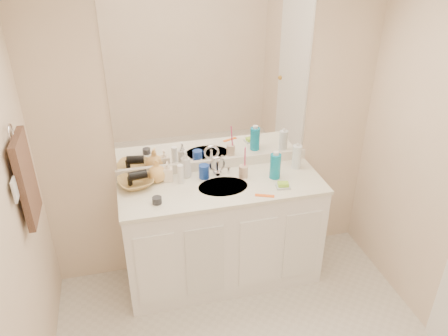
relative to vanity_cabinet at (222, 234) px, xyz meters
The scene contains 25 objects.
wall_back 0.82m from the vanity_cabinet, 90.00° to the left, with size 2.60×0.02×2.40m, color beige.
vanity_cabinet is the anchor object (origin of this frame).
countertop 0.44m from the vanity_cabinet, ahead, with size 1.52×0.57×0.03m, color white.
backsplash 0.56m from the vanity_cabinet, 90.00° to the left, with size 1.52×0.03×0.08m, color white.
sink_basin 0.44m from the vanity_cabinet, 90.00° to the right, with size 0.37×0.37×0.02m, color beige.
faucet 0.53m from the vanity_cabinet, 90.00° to the left, with size 0.02×0.02×0.11m, color silver.
mirror 1.17m from the vanity_cabinet, 90.00° to the left, with size 1.48×0.01×1.20m, color white.
blue_mug 0.54m from the vanity_cabinet, 128.19° to the left, with size 0.08×0.08×0.11m, color #173AA0.
tan_cup 0.54m from the vanity_cabinet, 22.68° to the left, with size 0.07×0.07×0.10m, color #D3B195.
toothbrush 0.64m from the vanity_cabinet, 21.62° to the left, with size 0.01×0.01×0.22m, color #E33B76.
mouthwash_bottle 0.69m from the vanity_cabinet, ahead, with size 0.08×0.08×0.19m, color #0E83A8.
clear_pump_bottle 0.84m from the vanity_cabinet, 10.59° to the left, with size 0.07×0.07×0.19m, color white.
soap_dish 0.64m from the vanity_cabinet, 18.06° to the right, with size 0.10×0.08×0.01m, color silver.
green_soap 0.65m from the vanity_cabinet, 18.06° to the right, with size 0.08×0.05×0.03m, color #9DE237.
orange_comb 0.57m from the vanity_cabinet, 40.81° to the right, with size 0.14×0.03×0.01m, color orange.
dark_jar 0.70m from the vanity_cabinet, 165.73° to the right, with size 0.07×0.07×0.05m, color #28282D.
extra_white_bottle 0.61m from the vanity_cabinet, 159.49° to the left, with size 0.05×0.05×0.15m, color white.
soap_bottle_white 0.64m from the vanity_cabinet, 140.98° to the left, with size 0.08×0.08×0.22m, color silver.
soap_bottle_cream 0.67m from the vanity_cabinet, 156.02° to the left, with size 0.07×0.07×0.15m, color #FFEBCF.
soap_bottle_yellow 0.73m from the vanity_cabinet, 158.69° to the left, with size 0.14×0.14×0.18m, color #F1B55D.
wicker_basket 0.80m from the vanity_cabinet, 167.31° to the left, with size 0.25×0.25×0.06m, color #A27C41.
hair_dryer 0.82m from the vanity_cabinet, 166.90° to the left, with size 0.07×0.07×0.13m, color black.
towel_ring 1.71m from the vanity_cabinet, 168.86° to the right, with size 0.11×0.11×0.01m, color silver.
hand_towel 1.52m from the vanity_cabinet, 168.69° to the right, with size 0.04×0.32×0.55m, color #38261E.
switch_plate 1.61m from the vanity_cabinet, 160.52° to the right, with size 0.01×0.09×0.13m, color white.
Camera 1 is at (-0.66, -1.66, 2.54)m, focal length 35.00 mm.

